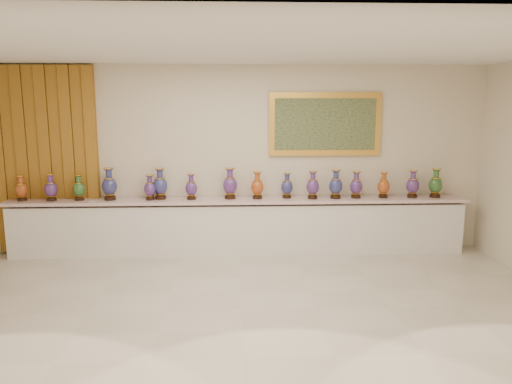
% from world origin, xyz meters
% --- Properties ---
extents(ground, '(8.00, 8.00, 0.00)m').
position_xyz_m(ground, '(0.00, 0.00, 0.00)').
color(ground, beige).
rests_on(ground, ground).
extents(room, '(8.00, 8.00, 8.00)m').
position_xyz_m(room, '(-2.32, 2.44, 1.59)').
color(room, beige).
rests_on(room, ground).
extents(counter, '(7.28, 0.48, 0.90)m').
position_xyz_m(counter, '(0.00, 2.27, 0.44)').
color(counter, white).
rests_on(counter, ground).
extents(vase_0, '(0.23, 0.23, 0.40)m').
position_xyz_m(vase_0, '(-3.37, 2.24, 1.08)').
color(vase_0, black).
rests_on(vase_0, counter).
extents(vase_1, '(0.24, 0.24, 0.42)m').
position_xyz_m(vase_1, '(-2.91, 2.22, 1.09)').
color(vase_1, black).
rests_on(vase_1, counter).
extents(vase_2, '(0.24, 0.24, 0.40)m').
position_xyz_m(vase_2, '(-2.49, 2.25, 1.08)').
color(vase_2, black).
rests_on(vase_2, counter).
extents(vase_3, '(0.26, 0.26, 0.51)m').
position_xyz_m(vase_3, '(-2.02, 2.25, 1.13)').
color(vase_3, black).
rests_on(vase_3, counter).
extents(vase_4, '(0.24, 0.24, 0.40)m').
position_xyz_m(vase_4, '(-1.39, 2.23, 1.08)').
color(vase_4, black).
rests_on(vase_4, counter).
extents(vase_5, '(0.30, 0.30, 0.49)m').
position_xyz_m(vase_5, '(-1.23, 2.28, 1.12)').
color(vase_5, black).
rests_on(vase_5, counter).
extents(vase_6, '(0.23, 0.23, 0.41)m').
position_xyz_m(vase_6, '(-0.74, 2.24, 1.08)').
color(vase_6, black).
rests_on(vase_6, counter).
extents(vase_7, '(0.25, 0.25, 0.49)m').
position_xyz_m(vase_7, '(-0.13, 2.27, 1.12)').
color(vase_7, black).
rests_on(vase_7, counter).
extents(vase_8, '(0.23, 0.23, 0.43)m').
position_xyz_m(vase_8, '(0.30, 2.25, 1.09)').
color(vase_8, black).
rests_on(vase_8, counter).
extents(vase_9, '(0.20, 0.20, 0.41)m').
position_xyz_m(vase_9, '(0.78, 2.29, 1.08)').
color(vase_9, black).
rests_on(vase_9, counter).
extents(vase_10, '(0.25, 0.25, 0.44)m').
position_xyz_m(vase_10, '(1.18, 2.22, 1.10)').
color(vase_10, black).
rests_on(vase_10, counter).
extents(vase_11, '(0.24, 0.24, 0.46)m').
position_xyz_m(vase_11, '(1.55, 2.22, 1.11)').
color(vase_11, black).
rests_on(vase_11, counter).
extents(vase_12, '(0.26, 0.26, 0.43)m').
position_xyz_m(vase_12, '(1.88, 2.24, 1.09)').
color(vase_12, black).
rests_on(vase_12, counter).
extents(vase_13, '(0.22, 0.22, 0.42)m').
position_xyz_m(vase_13, '(2.33, 2.25, 1.09)').
color(vase_13, black).
rests_on(vase_13, counter).
extents(vase_14, '(0.21, 0.21, 0.44)m').
position_xyz_m(vase_14, '(2.80, 2.25, 1.10)').
color(vase_14, black).
rests_on(vase_14, counter).
extents(vase_15, '(0.28, 0.28, 0.47)m').
position_xyz_m(vase_15, '(3.17, 2.24, 1.11)').
color(vase_15, black).
rests_on(vase_15, counter).
extents(label_card, '(0.10, 0.06, 0.00)m').
position_xyz_m(label_card, '(-2.26, 2.13, 0.90)').
color(label_card, white).
rests_on(label_card, counter).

